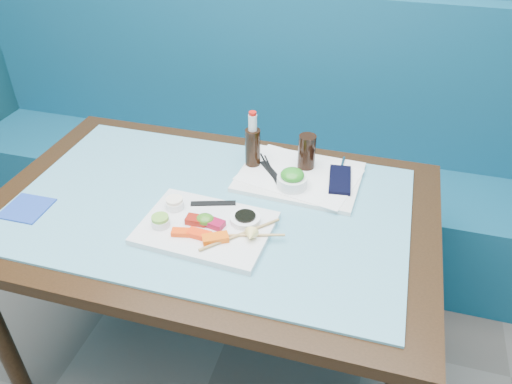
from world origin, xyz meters
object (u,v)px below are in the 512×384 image
(cola_glass, at_px, (307,152))
(blue_napkin, at_px, (27,208))
(cola_bottle_body, at_px, (253,149))
(dining_table, at_px, (211,227))
(booth_bench, at_px, (273,168))
(seaweed_bowl, at_px, (292,182))
(sashimi_plate, at_px, (206,228))
(serving_tray, at_px, (299,177))

(cola_glass, relative_size, blue_napkin, 0.93)
(cola_glass, xyz_separation_m, cola_bottle_body, (-0.18, -0.03, -0.00))
(dining_table, distance_m, cola_bottle_body, 0.30)
(dining_table, bearing_deg, cola_glass, 47.67)
(dining_table, height_order, cola_glass, cola_glass)
(booth_bench, bearing_deg, cola_bottle_body, -83.20)
(seaweed_bowl, distance_m, cola_glass, 0.14)
(seaweed_bowl, height_order, blue_napkin, seaweed_bowl)
(booth_bench, relative_size, dining_table, 2.14)
(seaweed_bowl, relative_size, cola_bottle_body, 0.66)
(seaweed_bowl, bearing_deg, sashimi_plate, -126.31)
(sashimi_plate, relative_size, seaweed_bowl, 3.81)
(seaweed_bowl, distance_m, blue_napkin, 0.83)
(sashimi_plate, relative_size, blue_napkin, 2.88)
(booth_bench, distance_m, seaweed_bowl, 0.84)
(sashimi_plate, xyz_separation_m, seaweed_bowl, (0.20, 0.27, 0.02))
(booth_bench, distance_m, dining_table, 0.89)
(booth_bench, bearing_deg, blue_napkin, -117.79)
(seaweed_bowl, bearing_deg, serving_tray, 82.41)
(booth_bench, relative_size, sashimi_plate, 8.03)
(booth_bench, xyz_separation_m, blue_napkin, (-0.54, -1.02, 0.39))
(cola_bottle_body, bearing_deg, blue_napkin, -145.38)
(serving_tray, bearing_deg, blue_napkin, -150.03)
(serving_tray, height_order, seaweed_bowl, seaweed_bowl)
(sashimi_plate, height_order, cola_bottle_body, cola_bottle_body)
(booth_bench, bearing_deg, serving_tray, -68.72)
(serving_tray, relative_size, cola_bottle_body, 2.69)
(dining_table, distance_m, blue_napkin, 0.57)
(booth_bench, xyz_separation_m, dining_table, (0.00, -0.84, 0.29))
(cola_bottle_body, height_order, blue_napkin, cola_bottle_body)
(dining_table, xyz_separation_m, sashimi_plate, (0.04, -0.12, 0.10))
(dining_table, distance_m, seaweed_bowl, 0.30)
(sashimi_plate, distance_m, seaweed_bowl, 0.33)
(booth_bench, relative_size, seaweed_bowl, 30.65)
(serving_tray, xyz_separation_m, seaweed_bowl, (-0.01, -0.07, 0.03))
(dining_table, relative_size, seaweed_bowl, 14.30)
(seaweed_bowl, bearing_deg, booth_bench, 108.41)
(cola_bottle_body, distance_m, blue_napkin, 0.74)
(seaweed_bowl, height_order, cola_glass, cola_glass)
(sashimi_plate, bearing_deg, cola_glass, 64.81)
(seaweed_bowl, bearing_deg, blue_napkin, -157.24)
(booth_bench, relative_size, cola_glass, 24.76)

